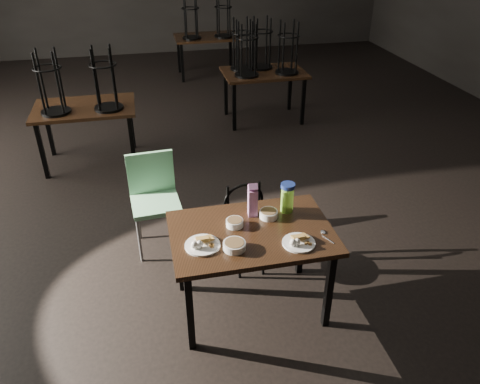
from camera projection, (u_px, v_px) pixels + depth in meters
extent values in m
plane|color=black|center=(208.00, 176.00, 5.69)|extent=(12.00, 12.00, 0.00)
cube|color=black|center=(252.00, 233.00, 3.46)|extent=(1.20, 0.80, 0.04)
cube|color=black|center=(190.00, 312.00, 3.29)|extent=(0.05, 0.05, 0.71)
cube|color=black|center=(329.00, 290.00, 3.48)|extent=(0.05, 0.05, 0.71)
cube|color=black|center=(180.00, 256.00, 3.82)|extent=(0.05, 0.05, 0.71)
cube|color=black|center=(301.00, 239.00, 4.01)|extent=(0.05, 0.05, 0.71)
cylinder|color=white|center=(203.00, 245.00, 3.29)|extent=(0.25, 0.25, 0.02)
cube|color=#AD863D|center=(202.00, 236.00, 3.29)|extent=(0.09, 0.09, 0.04)
cube|color=#AD863D|center=(206.00, 235.00, 3.30)|extent=(0.10, 0.11, 0.03)
ellipsoid|color=white|center=(194.00, 245.00, 3.23)|extent=(0.05, 0.05, 0.06)
ellipsoid|color=white|center=(199.00, 244.00, 3.23)|extent=(0.05, 0.05, 0.06)
cylinder|color=white|center=(299.00, 243.00, 3.31)|extent=(0.24, 0.24, 0.01)
cube|color=#AD863D|center=(298.00, 234.00, 3.32)|extent=(0.09, 0.08, 0.04)
cube|color=#AD863D|center=(302.00, 233.00, 3.32)|extent=(0.10, 0.10, 0.03)
ellipsoid|color=white|center=(293.00, 243.00, 3.25)|extent=(0.05, 0.05, 0.06)
ellipsoid|color=white|center=(297.00, 242.00, 3.26)|extent=(0.05, 0.05, 0.06)
cylinder|color=white|center=(235.00, 223.00, 3.49)|extent=(0.13, 0.13, 0.05)
cylinder|color=brown|center=(235.00, 221.00, 3.48)|extent=(0.11, 0.11, 0.01)
cylinder|color=white|center=(269.00, 214.00, 3.59)|extent=(0.14, 0.14, 0.06)
cylinder|color=brown|center=(269.00, 212.00, 3.58)|extent=(0.12, 0.12, 0.01)
cylinder|color=white|center=(234.00, 246.00, 3.25)|extent=(0.16, 0.16, 0.05)
cylinder|color=brown|center=(234.00, 243.00, 3.24)|extent=(0.14, 0.14, 0.01)
cube|color=#901A80|center=(253.00, 203.00, 3.57)|extent=(0.07, 0.07, 0.22)
cube|color=#901A80|center=(253.00, 188.00, 3.50)|extent=(0.07, 0.07, 0.07)
cylinder|color=#9AEB45|center=(287.00, 199.00, 3.63)|extent=(0.13, 0.13, 0.21)
cylinder|color=navy|center=(288.00, 186.00, 3.56)|extent=(0.15, 0.15, 0.03)
ellipsoid|color=silver|center=(323.00, 232.00, 3.43)|extent=(0.05, 0.06, 0.01)
cube|color=silver|center=(328.00, 239.00, 3.35)|extent=(0.06, 0.11, 0.00)
cylinder|color=black|center=(249.00, 230.00, 4.01)|extent=(0.38, 0.38, 0.03)
torus|color=black|center=(244.00, 202.00, 4.05)|extent=(0.36, 0.05, 0.36)
cylinder|color=black|center=(258.00, 241.00, 4.23)|extent=(0.02, 0.02, 0.42)
cylinder|color=black|center=(235.00, 244.00, 4.19)|extent=(0.02, 0.02, 0.42)
cylinder|color=black|center=(240.00, 259.00, 4.02)|extent=(0.02, 0.02, 0.42)
cylinder|color=black|center=(264.00, 255.00, 4.05)|extent=(0.02, 0.02, 0.42)
cube|color=#7CC18F|center=(156.00, 203.00, 4.25)|extent=(0.45, 0.45, 0.04)
cube|color=#7CC18F|center=(151.00, 172.00, 4.29)|extent=(0.43, 0.06, 0.40)
cylinder|color=slate|center=(139.00, 239.00, 4.19)|extent=(0.03, 0.03, 0.49)
cylinder|color=slate|center=(179.00, 234.00, 4.26)|extent=(0.03, 0.03, 0.49)
cylinder|color=slate|center=(138.00, 217.00, 4.49)|extent=(0.03, 0.03, 0.49)
cylinder|color=slate|center=(175.00, 213.00, 4.56)|extent=(0.03, 0.03, 0.49)
cube|color=black|center=(84.00, 108.00, 5.65)|extent=(1.20, 0.80, 0.04)
cube|color=black|center=(42.00, 151.00, 5.48)|extent=(0.05, 0.05, 0.71)
cube|color=black|center=(132.00, 143.00, 5.67)|extent=(0.05, 0.05, 0.71)
cube|color=black|center=(49.00, 130.00, 6.02)|extent=(0.05, 0.05, 0.71)
cube|color=black|center=(131.00, 123.00, 6.21)|extent=(0.05, 0.05, 0.71)
cylinder|color=black|center=(56.00, 112.00, 5.45)|extent=(0.34, 0.34, 0.03)
torus|color=black|center=(47.00, 69.00, 5.19)|extent=(0.32, 0.32, 0.02)
cylinder|color=black|center=(60.00, 78.00, 5.36)|extent=(0.03, 0.03, 0.70)
cylinder|color=black|center=(42.00, 79.00, 5.33)|extent=(0.03, 0.03, 0.70)
cylinder|color=black|center=(39.00, 84.00, 5.16)|extent=(0.03, 0.03, 0.70)
cylinder|color=black|center=(58.00, 83.00, 5.20)|extent=(0.03, 0.03, 0.70)
cylinder|color=black|center=(109.00, 108.00, 5.56)|extent=(0.34, 0.34, 0.03)
torus|color=black|center=(103.00, 66.00, 5.30)|extent=(0.32, 0.32, 0.02)
cylinder|color=black|center=(113.00, 74.00, 5.48)|extent=(0.03, 0.03, 0.70)
cylinder|color=black|center=(96.00, 76.00, 5.44)|extent=(0.03, 0.03, 0.70)
cylinder|color=black|center=(95.00, 81.00, 5.27)|extent=(0.03, 0.03, 0.70)
cylinder|color=black|center=(113.00, 80.00, 5.31)|extent=(0.03, 0.03, 0.70)
cube|color=black|center=(264.00, 73.00, 6.88)|extent=(1.20, 0.80, 0.04)
cube|color=black|center=(234.00, 107.00, 6.71)|extent=(0.05, 0.05, 0.71)
cube|color=black|center=(303.00, 102.00, 6.90)|extent=(0.05, 0.05, 0.71)
cube|color=black|center=(226.00, 93.00, 7.25)|extent=(0.05, 0.05, 0.71)
cube|color=black|center=(290.00, 88.00, 7.44)|extent=(0.05, 0.05, 0.71)
cylinder|color=black|center=(247.00, 75.00, 6.68)|extent=(0.34, 0.34, 0.03)
torus|color=black|center=(247.00, 39.00, 6.42)|extent=(0.32, 0.32, 0.02)
cylinder|color=black|center=(252.00, 47.00, 6.59)|extent=(0.03, 0.03, 0.70)
cylinder|color=black|center=(238.00, 47.00, 6.56)|extent=(0.03, 0.03, 0.70)
cylinder|color=black|center=(241.00, 51.00, 6.39)|extent=(0.03, 0.03, 0.70)
cylinder|color=black|center=(255.00, 50.00, 6.43)|extent=(0.03, 0.03, 0.70)
cylinder|color=black|center=(287.00, 72.00, 6.79)|extent=(0.34, 0.34, 0.03)
torus|color=black|center=(289.00, 37.00, 6.53)|extent=(0.32, 0.32, 0.02)
cylinder|color=black|center=(293.00, 44.00, 6.71)|extent=(0.03, 0.03, 0.70)
cylinder|color=black|center=(279.00, 45.00, 6.67)|extent=(0.03, 0.03, 0.70)
cylinder|color=black|center=(283.00, 49.00, 6.50)|extent=(0.03, 0.03, 0.70)
cylinder|color=black|center=(297.00, 48.00, 6.54)|extent=(0.03, 0.03, 0.70)
cylinder|color=black|center=(261.00, 67.00, 7.01)|extent=(0.34, 0.34, 0.03)
torus|color=black|center=(262.00, 33.00, 6.76)|extent=(0.32, 0.32, 0.02)
cylinder|color=black|center=(266.00, 40.00, 6.93)|extent=(0.03, 0.03, 0.70)
cylinder|color=black|center=(253.00, 41.00, 6.89)|extent=(0.03, 0.03, 0.70)
cylinder|color=black|center=(257.00, 44.00, 6.72)|extent=(0.03, 0.03, 0.70)
cylinder|color=black|center=(270.00, 43.00, 6.76)|extent=(0.03, 0.03, 0.70)
cylinder|color=black|center=(242.00, 68.00, 6.96)|extent=(0.34, 0.34, 0.03)
torus|color=black|center=(242.00, 34.00, 6.70)|extent=(0.32, 0.32, 0.02)
cylinder|color=black|center=(247.00, 41.00, 6.87)|extent=(0.03, 0.03, 0.70)
cylinder|color=black|center=(234.00, 42.00, 6.83)|extent=(0.03, 0.03, 0.70)
cylinder|color=black|center=(236.00, 45.00, 6.67)|extent=(0.03, 0.03, 0.70)
cylinder|color=black|center=(250.00, 44.00, 6.70)|extent=(0.03, 0.03, 0.70)
cube|color=black|center=(207.00, 37.00, 8.82)|extent=(1.20, 0.80, 0.04)
cube|color=black|center=(182.00, 63.00, 8.65)|extent=(0.05, 0.05, 0.71)
cube|color=black|center=(237.00, 60.00, 8.85)|extent=(0.05, 0.05, 0.71)
cube|color=black|center=(179.00, 54.00, 9.19)|extent=(0.05, 0.05, 0.71)
cube|color=black|center=(230.00, 51.00, 9.38)|extent=(0.05, 0.05, 0.71)
cylinder|color=black|center=(192.00, 38.00, 8.63)|extent=(0.34, 0.34, 0.03)
torus|color=black|center=(190.00, 9.00, 8.37)|extent=(0.32, 0.32, 0.02)
cylinder|color=black|center=(195.00, 16.00, 8.54)|extent=(0.03, 0.03, 0.70)
cylinder|color=black|center=(185.00, 16.00, 8.50)|extent=(0.03, 0.03, 0.70)
cylinder|color=black|center=(186.00, 18.00, 8.34)|extent=(0.03, 0.03, 0.70)
cylinder|color=black|center=(197.00, 18.00, 8.37)|extent=(0.03, 0.03, 0.70)
cylinder|color=black|center=(224.00, 36.00, 8.74)|extent=(0.34, 0.34, 0.03)
torus|color=black|center=(223.00, 8.00, 8.48)|extent=(0.32, 0.32, 0.02)
cylinder|color=black|center=(228.00, 14.00, 8.65)|extent=(0.03, 0.03, 0.70)
cylinder|color=black|center=(217.00, 15.00, 8.61)|extent=(0.03, 0.03, 0.70)
cylinder|color=black|center=(219.00, 17.00, 8.45)|extent=(0.03, 0.03, 0.70)
cylinder|color=black|center=(230.00, 16.00, 8.48)|extent=(0.03, 0.03, 0.70)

